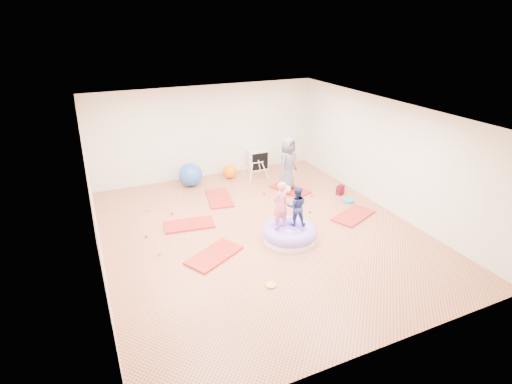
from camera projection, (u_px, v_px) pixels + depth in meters
name	position (u px, v px, depth m)	size (l,w,h in m)	color
room	(262.00, 176.00, 8.81)	(7.01, 8.01, 2.81)	tan
gym_mat_front_left	(214.00, 255.00, 8.41)	(1.23, 0.61, 0.05)	red
gym_mat_mid_left	(189.00, 225.00, 9.64)	(1.19, 0.59, 0.05)	red
gym_mat_center_back	(219.00, 198.00, 11.03)	(1.23, 0.62, 0.05)	red
gym_mat_right	(353.00, 216.00, 10.08)	(1.19, 0.60, 0.05)	red
gym_mat_rear_right	(290.00, 189.00, 11.60)	(1.15, 0.57, 0.05)	red
inflatable_cushion	(289.00, 233.00, 9.00)	(1.24, 1.24, 0.39)	white
child_pink	(280.00, 203.00, 8.70)	(0.40, 0.26, 1.10)	#F25E7E
child_navy	(297.00, 204.00, 8.84)	(0.45, 0.35, 0.92)	navy
adult_caregiver	(287.00, 163.00, 11.29)	(0.75, 0.49, 1.54)	#555560
infant	(286.00, 189.00, 11.29)	(0.37, 0.37, 0.22)	#A5C4ED
ball_pit_balls	(225.00, 219.00, 9.87)	(4.70, 2.60, 0.07)	#275AB1
exercise_ball_blue	(191.00, 175.00, 11.78)	(0.70, 0.70, 0.70)	#275AB1
exercise_ball_orange	(230.00, 171.00, 12.39)	(0.44, 0.44, 0.44)	orange
infant_play_gym	(255.00, 168.00, 12.32)	(0.68, 0.64, 0.52)	white
cube_shelf	(258.00, 160.00, 13.02)	(0.65, 0.32, 0.65)	white
balance_disc	(348.00, 200.00, 10.87)	(0.33, 0.33, 0.07)	teal
backpack	(340.00, 190.00, 11.29)	(0.23, 0.14, 0.27)	maroon
yellow_toy	(271.00, 285.00, 7.50)	(0.21, 0.21, 0.03)	gold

